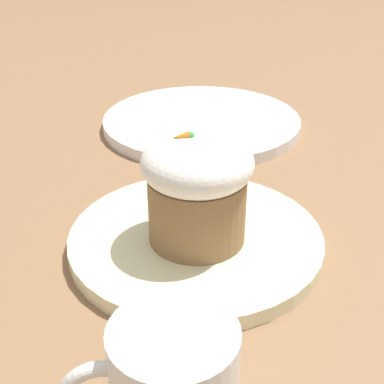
# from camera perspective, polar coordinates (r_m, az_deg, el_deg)

# --- Properties ---
(ground_plane) EXTENTS (4.00, 4.00, 0.00)m
(ground_plane) POSITION_cam_1_polar(r_m,az_deg,el_deg) (0.53, 0.39, -5.75)
(ground_plane) COLOR #846042
(dessert_plate) EXTENTS (0.25, 0.25, 0.02)m
(dessert_plate) POSITION_cam_1_polar(r_m,az_deg,el_deg) (0.52, 0.39, -5.06)
(dessert_plate) COLOR beige
(dessert_plate) RESTS_ON ground_plane
(carrot_cake) EXTENTS (0.10, 0.10, 0.11)m
(carrot_cake) POSITION_cam_1_polar(r_m,az_deg,el_deg) (0.48, -0.00, 0.63)
(carrot_cake) COLOR olive
(carrot_cake) RESTS_ON dessert_plate
(spoon) EXTENTS (0.09, 0.12, 0.01)m
(spoon) POSITION_cam_1_polar(r_m,az_deg,el_deg) (0.52, 1.37, -3.65)
(spoon) COLOR silver
(spoon) RESTS_ON dessert_plate
(side_plate) EXTENTS (0.29, 0.29, 0.02)m
(side_plate) POSITION_cam_1_polar(r_m,az_deg,el_deg) (0.80, 1.02, 7.49)
(side_plate) COLOR white
(side_plate) RESTS_ON ground_plane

